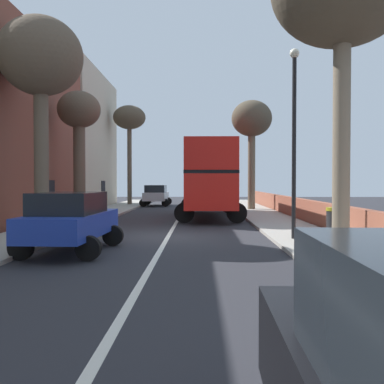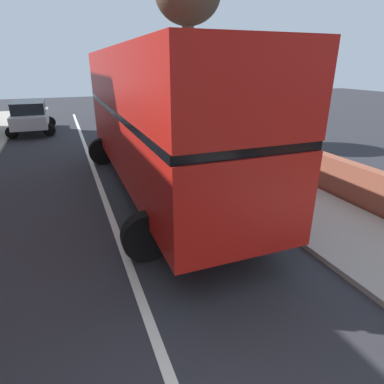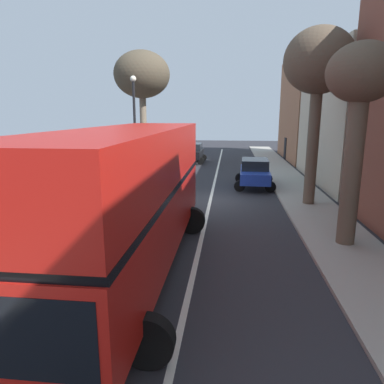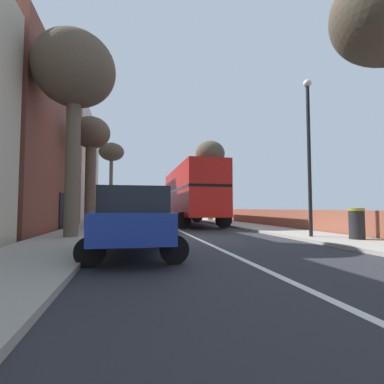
% 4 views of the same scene
% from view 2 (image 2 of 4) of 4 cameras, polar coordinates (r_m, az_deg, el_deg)
% --- Properties ---
extents(double_decker_bus, '(3.58, 10.54, 4.06)m').
position_cam_2_polar(double_decker_bus, '(9.57, -6.26, 13.58)').
color(double_decker_bus, red).
rests_on(double_decker_bus, ground).
extents(parked_car_silver_left_1, '(2.46, 4.54, 1.74)m').
position_cam_2_polar(parked_car_silver_left_1, '(20.80, -26.57, 11.99)').
color(parked_car_silver_left_1, '#B7BABF').
rests_on(parked_car_silver_left_1, ground).
extents(street_tree_right_3, '(2.81, 2.81, 7.58)m').
position_cam_2_polar(street_tree_right_3, '(15.94, -0.73, 30.78)').
color(street_tree_right_3, brown).
rests_on(street_tree_right_3, sidewalk_right).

